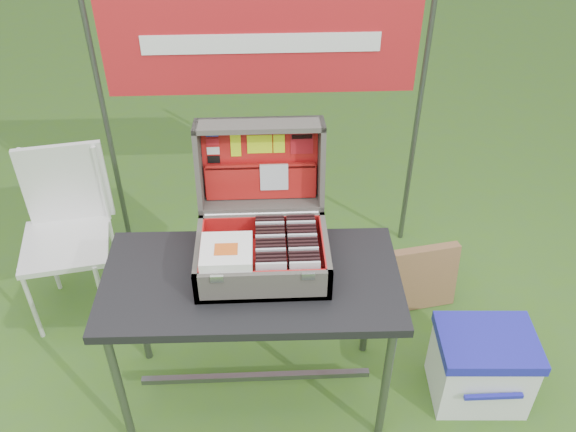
{
  "coord_description": "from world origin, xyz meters",
  "views": [
    {
      "loc": [
        0.0,
        -1.86,
        2.47
      ],
      "look_at": [
        0.09,
        0.1,
        0.96
      ],
      "focal_mm": 38.0,
      "sensor_mm": 36.0,
      "label": 1
    }
  ],
  "objects_px": {
    "suitcase": "(261,211)",
    "cardboard_box": "(424,278)",
    "table": "(254,340)",
    "cooler": "(481,366)",
    "chair": "(66,246)"
  },
  "relations": [
    {
      "from": "suitcase",
      "to": "chair",
      "type": "relative_size",
      "value": 0.58
    },
    {
      "from": "suitcase",
      "to": "table",
      "type": "bearing_deg",
      "value": -115.13
    },
    {
      "from": "suitcase",
      "to": "chair",
      "type": "height_order",
      "value": "suitcase"
    },
    {
      "from": "chair",
      "to": "suitcase",
      "type": "bearing_deg",
      "value": -35.56
    },
    {
      "from": "table",
      "to": "cooler",
      "type": "xyz_separation_m",
      "value": [
        1.05,
        -0.04,
        -0.19
      ]
    },
    {
      "from": "chair",
      "to": "cardboard_box",
      "type": "distance_m",
      "value": 1.88
    },
    {
      "from": "table",
      "to": "chair",
      "type": "height_order",
      "value": "chair"
    },
    {
      "from": "cooler",
      "to": "cardboard_box",
      "type": "xyz_separation_m",
      "value": [
        -0.13,
        0.6,
        -0.0
      ]
    },
    {
      "from": "suitcase",
      "to": "cooler",
      "type": "height_order",
      "value": "suitcase"
    },
    {
      "from": "cooler",
      "to": "chair",
      "type": "distance_m",
      "value": 2.11
    },
    {
      "from": "suitcase",
      "to": "chair",
      "type": "distance_m",
      "value": 1.24
    },
    {
      "from": "cardboard_box",
      "to": "cooler",
      "type": "bearing_deg",
      "value": -87.39
    },
    {
      "from": "suitcase",
      "to": "cardboard_box",
      "type": "relative_size",
      "value": 1.4
    },
    {
      "from": "cardboard_box",
      "to": "suitcase",
      "type": "bearing_deg",
      "value": -162.2
    },
    {
      "from": "suitcase",
      "to": "cooler",
      "type": "relative_size",
      "value": 1.23
    }
  ]
}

